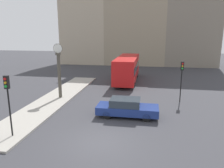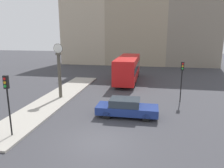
{
  "view_description": "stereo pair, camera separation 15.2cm",
  "coord_description": "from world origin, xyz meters",
  "views": [
    {
      "loc": [
        2.69,
        -11.05,
        6.1
      ],
      "look_at": [
        -0.48,
        7.17,
        1.76
      ],
      "focal_mm": 35.0,
      "sensor_mm": 36.0,
      "label": 1
    },
    {
      "loc": [
        2.84,
        -11.02,
        6.1
      ],
      "look_at": [
        -0.48,
        7.17,
        1.76
      ],
      "focal_mm": 35.0,
      "sensor_mm": 36.0,
      "label": 2
    }
  ],
  "objects": [
    {
      "name": "sedan_car",
      "position": [
        1.15,
        4.27,
        0.69
      ],
      "size": [
        4.54,
        1.73,
        1.38
      ],
      "color": "navy",
      "rests_on": "ground_plane"
    },
    {
      "name": "street_clock",
      "position": [
        -5.56,
        7.74,
        2.63
      ],
      "size": [
        0.87,
        0.39,
        5.03
      ],
      "color": "#4C473D",
      "rests_on": "sidewalk_corner"
    },
    {
      "name": "building_row",
      "position": [
        0.8,
        32.13,
        9.07
      ],
      "size": [
        29.62,
        5.0,
        19.41
      ],
      "color": "#B7A88E",
      "rests_on": "ground_plane"
    },
    {
      "name": "traffic_light_far",
      "position": [
        5.52,
        8.68,
        2.63
      ],
      "size": [
        0.26,
        0.24,
        3.66
      ],
      "color": "black",
      "rests_on": "ground_plane"
    },
    {
      "name": "traffic_light_near",
      "position": [
        -5.22,
        -0.27,
        2.74
      ],
      "size": [
        0.26,
        0.24,
        3.64
      ],
      "color": "black",
      "rests_on": "sidewalk_corner"
    },
    {
      "name": "bus_distant",
      "position": [
        -0.12,
        16.33,
        1.78
      ],
      "size": [
        2.44,
        9.68,
        3.14
      ],
      "color": "red",
      "rests_on": "ground_plane"
    },
    {
      "name": "sidewalk_corner",
      "position": [
        -5.91,
        7.56,
        0.06
      ],
      "size": [
        2.95,
        19.13,
        0.13
      ],
      "primitive_type": "cube",
      "color": "#A39E93",
      "rests_on": "ground_plane"
    },
    {
      "name": "ground_plane",
      "position": [
        0.0,
        0.0,
        0.0
      ],
      "size": [
        120.0,
        120.0,
        0.0
      ],
      "primitive_type": "plane",
      "color": "#38383D"
    }
  ]
}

